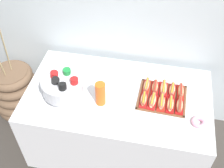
% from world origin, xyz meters
% --- Properties ---
extents(ground_plane, '(10.00, 10.00, 0.00)m').
position_xyz_m(ground_plane, '(0.00, 0.00, 0.00)').
color(ground_plane, '#38332D').
extents(back_wall, '(6.00, 0.10, 2.60)m').
position_xyz_m(back_wall, '(0.00, 0.58, 1.30)').
color(back_wall, '#B2BCC1').
rests_on(back_wall, ground_plane).
extents(buffet_table, '(1.62, 0.92, 0.77)m').
position_xyz_m(buffet_table, '(0.00, 0.00, 0.41)').
color(buffet_table, silver).
rests_on(buffet_table, ground_plane).
extents(floor_vase, '(0.55, 0.55, 1.15)m').
position_xyz_m(floor_vase, '(-1.20, 0.26, 0.28)').
color(floor_vase, brown).
rests_on(floor_vase, ground_plane).
extents(serving_tray, '(0.42, 0.37, 0.01)m').
position_xyz_m(serving_tray, '(0.38, 0.03, 0.78)').
color(serving_tray, brown).
rests_on(serving_tray, buffet_table).
extents(hot_dog_0, '(0.06, 0.16, 0.06)m').
position_xyz_m(hot_dog_0, '(0.23, -0.05, 0.81)').
color(hot_dog_0, red).
rests_on(hot_dog_0, serving_tray).
extents(hot_dog_1, '(0.08, 0.18, 0.06)m').
position_xyz_m(hot_dog_1, '(0.30, -0.05, 0.81)').
color(hot_dog_1, red).
rests_on(hot_dog_1, serving_tray).
extents(hot_dog_2, '(0.07, 0.17, 0.07)m').
position_xyz_m(hot_dog_2, '(0.38, -0.05, 0.81)').
color(hot_dog_2, red).
rests_on(hot_dog_2, serving_tray).
extents(hot_dog_3, '(0.07, 0.18, 0.06)m').
position_xyz_m(hot_dog_3, '(0.45, -0.06, 0.81)').
color(hot_dog_3, '#B21414').
rests_on(hot_dog_3, serving_tray).
extents(hot_dog_4, '(0.07, 0.17, 0.06)m').
position_xyz_m(hot_dog_4, '(0.53, -0.06, 0.81)').
color(hot_dog_4, '#B21414').
rests_on(hot_dog_4, serving_tray).
extents(hot_dog_5, '(0.06, 0.17, 0.06)m').
position_xyz_m(hot_dog_5, '(0.23, 0.12, 0.81)').
color(hot_dog_5, red).
rests_on(hot_dog_5, serving_tray).
extents(hot_dog_6, '(0.06, 0.15, 0.06)m').
position_xyz_m(hot_dog_6, '(0.31, 0.11, 0.81)').
color(hot_dog_6, red).
rests_on(hot_dog_6, serving_tray).
extents(hot_dog_7, '(0.07, 0.18, 0.06)m').
position_xyz_m(hot_dog_7, '(0.38, 0.11, 0.81)').
color(hot_dog_7, red).
rests_on(hot_dog_7, serving_tray).
extents(hot_dog_8, '(0.07, 0.17, 0.06)m').
position_xyz_m(hot_dog_8, '(0.46, 0.11, 0.81)').
color(hot_dog_8, '#B21414').
rests_on(hot_dog_8, serving_tray).
extents(hot_dog_9, '(0.06, 0.17, 0.06)m').
position_xyz_m(hot_dog_9, '(0.53, 0.11, 0.81)').
color(hot_dog_9, red).
rests_on(hot_dog_9, serving_tray).
extents(punch_bowl, '(0.35, 0.35, 0.25)m').
position_xyz_m(punch_bowl, '(-0.45, -0.12, 0.92)').
color(punch_bowl, silver).
rests_on(punch_bowl, buffet_table).
extents(cup_stack, '(0.09, 0.09, 0.22)m').
position_xyz_m(cup_stack, '(-0.13, -0.12, 0.89)').
color(cup_stack, '#EA5B19').
rests_on(cup_stack, buffet_table).
extents(donut, '(0.12, 0.12, 0.03)m').
position_xyz_m(donut, '(0.68, -0.19, 0.79)').
color(donut, pink).
rests_on(donut, buffet_table).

